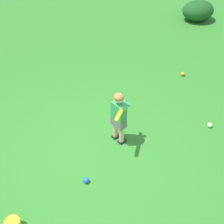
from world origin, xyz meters
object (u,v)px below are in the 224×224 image
at_px(play_ball_behind_batter, 183,74).
at_px(child_batter, 119,114).
at_px(play_ball_center_lawn, 210,125).
at_px(play_ball_midfield, 86,180).

bearing_deg(play_ball_behind_batter, child_batter, -149.66).
bearing_deg(child_batter, play_ball_center_lawn, -11.59).
relative_size(child_batter, play_ball_midfield, 11.20).
bearing_deg(child_batter, play_ball_midfield, -143.03).
xyz_separation_m(child_batter, play_ball_center_lawn, (1.80, -0.37, -0.60)).
xyz_separation_m(child_batter, play_ball_behind_batter, (2.34, 1.37, -0.60)).
bearing_deg(play_ball_center_lawn, play_ball_midfield, -174.14).
bearing_deg(play_ball_behind_batter, play_ball_center_lawn, -107.26).
bearing_deg(play_ball_center_lawn, play_ball_behind_batter, 72.74).
distance_m(play_ball_behind_batter, play_ball_center_lawn, 1.82).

